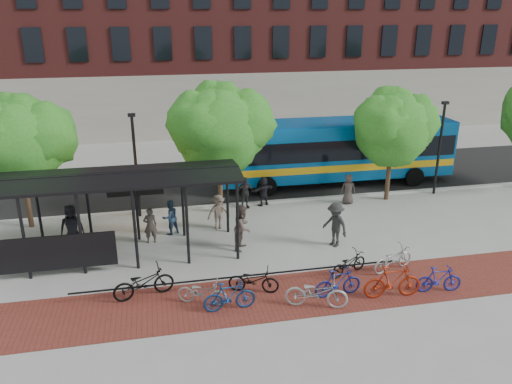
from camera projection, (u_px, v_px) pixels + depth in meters
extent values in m
plane|color=#9E9E99|center=(296.00, 234.00, 22.77)|extent=(160.00, 160.00, 0.00)
cube|color=black|center=(259.00, 179.00, 30.13)|extent=(160.00, 8.00, 0.01)
cube|color=#B7B7B2|center=(275.00, 202.00, 26.43)|extent=(160.00, 0.25, 0.12)
cube|color=maroon|center=(280.00, 296.00, 17.79)|extent=(24.00, 3.00, 0.01)
cube|color=black|center=(240.00, 287.00, 18.37)|extent=(12.00, 0.05, 0.95)
cube|color=maroon|center=(326.00, 6.00, 45.16)|extent=(55.00, 14.00, 20.00)
cylinder|color=black|center=(24.00, 239.00, 18.42)|extent=(0.12, 0.12, 3.30)
cylinder|color=black|center=(39.00, 212.00, 20.90)|extent=(0.12, 0.12, 3.30)
cylinder|color=black|center=(81.00, 234.00, 18.79)|extent=(0.12, 0.12, 3.30)
cylinder|color=black|center=(88.00, 208.00, 21.28)|extent=(0.12, 0.12, 3.30)
cylinder|color=black|center=(135.00, 230.00, 19.17)|extent=(0.12, 0.12, 3.30)
cylinder|color=black|center=(136.00, 205.00, 21.66)|extent=(0.12, 0.12, 3.30)
cylinder|color=black|center=(187.00, 226.00, 19.55)|extent=(0.12, 0.12, 3.30)
cylinder|color=black|center=(183.00, 201.00, 22.04)|extent=(0.12, 0.12, 3.30)
cylinder|color=black|center=(237.00, 222.00, 19.93)|extent=(0.12, 0.12, 3.30)
cylinder|color=black|center=(227.00, 198.00, 22.42)|extent=(0.12, 0.12, 3.30)
cube|color=black|center=(55.00, 253.00, 18.78)|extent=(4.50, 0.08, 1.40)
cube|color=black|center=(105.00, 182.00, 18.97)|extent=(10.60, 1.65, 0.29)
cube|color=black|center=(107.00, 171.00, 20.25)|extent=(10.60, 1.65, 0.29)
cube|color=black|center=(109.00, 175.00, 21.04)|extent=(9.00, 0.10, 0.40)
cube|color=black|center=(135.00, 188.00, 21.49)|extent=(2.40, 0.12, 0.70)
cube|color=#FF7200|center=(135.00, 187.00, 21.57)|extent=(2.20, 0.02, 0.55)
cylinder|color=#382619|center=(28.00, 203.00, 23.12)|extent=(0.24, 0.24, 2.38)
sphere|color=#2F691C|center=(18.00, 145.00, 22.17)|extent=(4.00, 4.00, 4.00)
sphere|color=#2F691C|center=(42.00, 136.00, 22.44)|extent=(3.20, 3.20, 3.20)
sphere|color=#2F691C|center=(20.00, 125.00, 22.28)|extent=(2.80, 2.80, 2.80)
cylinder|color=#382619|center=(220.00, 188.00, 24.80)|extent=(0.24, 0.24, 2.52)
sphere|color=#2F691C|center=(219.00, 131.00, 23.80)|extent=(4.20, 4.20, 4.20)
sphere|color=#2F691C|center=(240.00, 123.00, 24.08)|extent=(3.36, 3.36, 3.36)
sphere|color=#2F691C|center=(201.00, 124.00, 23.23)|extent=(3.15, 3.15, 3.15)
sphere|color=#2F691C|center=(219.00, 112.00, 23.91)|extent=(2.94, 2.94, 2.94)
cylinder|color=#382619|center=(388.00, 179.00, 26.55)|extent=(0.24, 0.24, 2.27)
sphere|color=#2F691C|center=(393.00, 130.00, 25.64)|extent=(3.80, 3.80, 3.80)
sphere|color=#2F691C|center=(408.00, 123.00, 25.90)|extent=(3.04, 3.04, 3.04)
sphere|color=#2F691C|center=(382.00, 124.00, 25.09)|extent=(2.85, 2.85, 2.85)
sphere|color=#2F691C|center=(392.00, 113.00, 25.76)|extent=(2.66, 2.66, 2.66)
cylinder|color=black|center=(136.00, 168.00, 23.90)|extent=(0.14, 0.14, 5.00)
cube|color=black|center=(131.00, 115.00, 23.02)|extent=(0.35, 0.20, 0.15)
cylinder|color=black|center=(439.00, 150.00, 26.93)|extent=(0.14, 0.14, 5.00)
cube|color=black|center=(445.00, 103.00, 26.06)|extent=(0.35, 0.20, 0.15)
cube|color=#08549A|center=(335.00, 148.00, 28.88)|extent=(13.67, 3.07, 3.13)
cube|color=black|center=(335.00, 144.00, 28.79)|extent=(13.40, 3.11, 1.14)
cube|color=yellow|center=(334.00, 161.00, 29.14)|extent=(13.54, 3.12, 0.40)
cube|color=#08549A|center=(337.00, 123.00, 28.36)|extent=(13.40, 2.78, 0.20)
cylinder|color=black|center=(267.00, 186.00, 27.25)|extent=(1.09, 0.33, 1.09)
cylinder|color=black|center=(256.00, 170.00, 29.97)|extent=(1.09, 0.33, 1.09)
cylinder|color=black|center=(414.00, 177.00, 28.83)|extent=(1.09, 0.33, 1.09)
cylinder|color=black|center=(391.00, 162.00, 31.56)|extent=(1.09, 0.33, 1.09)
imported|color=black|center=(144.00, 282.00, 17.58)|extent=(2.28, 1.24, 1.14)
imported|color=gray|center=(203.00, 292.00, 17.17)|extent=(1.89, 1.27, 0.94)
imported|color=navy|center=(229.00, 296.00, 16.79)|extent=(1.83, 0.60, 1.08)
imported|color=black|center=(254.00, 280.00, 17.91)|extent=(1.94, 1.18, 0.96)
imported|color=#98989A|center=(316.00, 292.00, 16.97)|extent=(2.28, 1.40, 1.13)
imported|color=navy|center=(338.00, 283.00, 17.65)|extent=(1.79, 0.65, 1.05)
imported|color=black|center=(349.00, 263.00, 19.15)|extent=(1.82, 1.25, 0.91)
imported|color=maroon|center=(393.00, 282.00, 17.52)|extent=(2.12, 0.73, 1.25)
imported|color=#A4A4A7|center=(393.00, 259.00, 19.41)|extent=(2.01, 1.22, 1.00)
imported|color=navy|center=(439.00, 279.00, 17.91)|extent=(1.73, 0.68, 1.01)
imported|color=black|center=(72.00, 227.00, 21.04)|extent=(1.04, 0.74, 1.98)
imported|color=#38322D|center=(150.00, 225.00, 21.64)|extent=(0.64, 0.47, 1.63)
imported|color=#21364E|center=(170.00, 217.00, 22.49)|extent=(1.00, 0.93, 1.64)
imported|color=brown|center=(218.00, 212.00, 23.02)|extent=(1.17, 0.80, 1.67)
imported|color=#272727|center=(245.00, 193.00, 25.47)|extent=(1.05, 0.64, 1.67)
imported|color=black|center=(263.00, 191.00, 25.87)|extent=(1.50, 0.98, 1.55)
imported|color=#3C3330|center=(348.00, 189.00, 26.08)|extent=(0.85, 0.63, 1.60)
imported|color=#4F413B|center=(243.00, 227.00, 21.05)|extent=(1.12, 1.20, 1.97)
imported|color=#252525|center=(335.00, 225.00, 21.30)|extent=(1.25, 1.46, 1.97)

